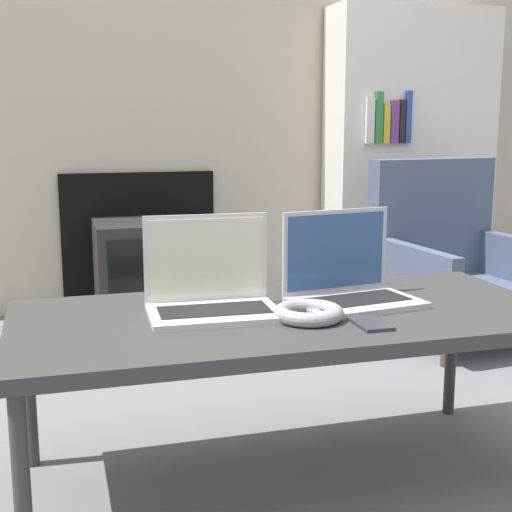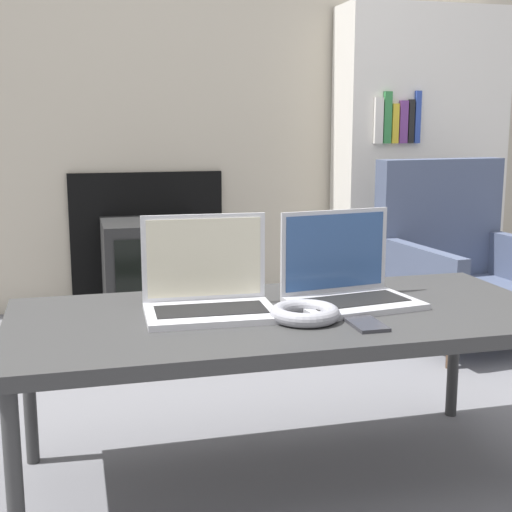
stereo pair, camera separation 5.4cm
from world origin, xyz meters
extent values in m
plane|color=slate|center=(0.00, 0.00, 0.00)|extent=(14.00, 14.00, 0.00)
cube|color=#B7AD99|center=(0.00, 2.12, 1.30)|extent=(7.00, 0.06, 2.60)
cube|color=black|center=(-0.15, 2.08, 0.35)|extent=(0.78, 0.03, 0.70)
cube|color=#333333|center=(0.00, 0.13, 0.45)|extent=(1.40, 0.64, 0.04)
cylinder|color=#333333|center=(-0.66, -0.15, 0.22)|extent=(0.04, 0.04, 0.43)
cylinder|color=#333333|center=(-0.66, 0.41, 0.22)|extent=(0.04, 0.04, 0.43)
cylinder|color=#333333|center=(0.66, 0.41, 0.22)|extent=(0.04, 0.04, 0.43)
cube|color=silver|center=(-0.19, 0.14, 0.48)|extent=(0.34, 0.24, 0.02)
cube|color=black|center=(-0.19, 0.14, 0.49)|extent=(0.28, 0.14, 0.00)
cube|color=silver|center=(-0.19, 0.25, 0.60)|extent=(0.33, 0.02, 0.23)
cube|color=beige|center=(-0.19, 0.24, 0.60)|extent=(0.30, 0.02, 0.21)
cube|color=#B2B2B7|center=(0.19, 0.14, 0.48)|extent=(0.36, 0.27, 0.02)
cube|color=black|center=(0.19, 0.14, 0.49)|extent=(0.29, 0.16, 0.00)
cube|color=#B2B2B7|center=(0.18, 0.25, 0.60)|extent=(0.32, 0.06, 0.23)
cube|color=#2D4C7F|center=(0.18, 0.24, 0.60)|extent=(0.30, 0.05, 0.21)
torus|color=gray|center=(0.02, 0.04, 0.49)|extent=(0.17, 0.17, 0.04)
cube|color=#333338|center=(0.15, -0.05, 0.47)|extent=(0.07, 0.12, 0.01)
cube|color=black|center=(-0.15, 1.85, 0.24)|extent=(0.48, 0.44, 0.48)
cube|color=black|center=(-0.15, 1.63, 0.24)|extent=(0.39, 0.01, 0.38)
cube|color=#47516B|center=(1.15, 1.10, 0.20)|extent=(0.69, 0.73, 0.08)
cube|color=#47516B|center=(1.12, 1.39, 0.51)|extent=(0.63, 0.16, 0.54)
cube|color=#47516B|center=(0.87, 1.07, 0.34)|extent=(0.12, 0.60, 0.20)
cylinder|color=#4C3828|center=(0.89, 0.82, 0.08)|extent=(0.04, 0.04, 0.16)
cylinder|color=#4C3828|center=(0.89, 1.39, 0.08)|extent=(0.04, 0.04, 0.16)
cylinder|color=#4C3828|center=(1.42, 1.39, 0.08)|extent=(0.04, 0.04, 0.16)
cube|color=silver|center=(1.29, 1.92, 0.77)|extent=(0.88, 0.30, 1.54)
cube|color=silver|center=(0.98, 1.76, 0.96)|extent=(0.04, 0.02, 0.22)
cube|color=#337F42|center=(1.02, 1.76, 0.97)|extent=(0.04, 0.02, 0.26)
cube|color=gold|center=(1.07, 1.76, 0.94)|extent=(0.03, 0.02, 0.20)
cube|color=#6B387F|center=(1.11, 1.76, 0.95)|extent=(0.04, 0.02, 0.21)
cube|color=black|center=(1.15, 1.76, 0.95)|extent=(0.03, 0.02, 0.22)
cube|color=#2D479E|center=(1.19, 1.76, 0.97)|extent=(0.03, 0.02, 0.26)
camera|label=1|loc=(-0.57, -1.56, 0.95)|focal=50.00mm
camera|label=2|loc=(-0.52, -1.57, 0.95)|focal=50.00mm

